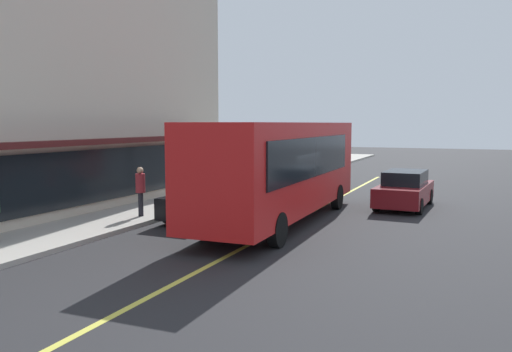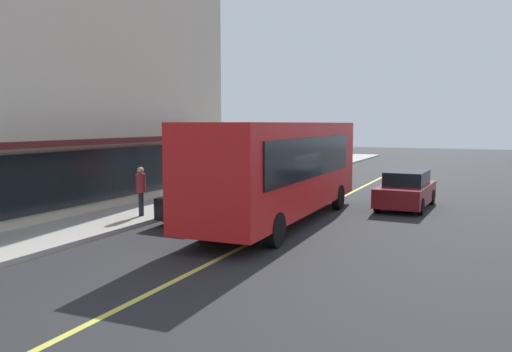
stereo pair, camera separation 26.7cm
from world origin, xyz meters
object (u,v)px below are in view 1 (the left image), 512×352
(traffic_light, at_px, (211,144))
(pedestrian_waiting, at_px, (253,163))
(bus, at_px, (282,166))
(pedestrian_at_corner, at_px, (140,187))
(car_maroon, at_px, (405,190))
(car_black, at_px, (210,198))

(traffic_light, distance_m, pedestrian_waiting, 5.98)
(bus, xyz_separation_m, pedestrian_at_corner, (-1.69, 4.78, -0.77))
(bus, relative_size, car_maroon, 2.55)
(car_black, bearing_deg, car_maroon, -48.97)
(car_black, xyz_separation_m, pedestrian_waiting, (9.82, 2.59, 0.51))
(car_maroon, relative_size, pedestrian_at_corner, 2.47)
(traffic_light, height_order, car_black, traffic_light)
(bus, relative_size, pedestrian_waiting, 6.12)
(bus, distance_m, traffic_light, 6.00)
(traffic_light, bearing_deg, car_black, -152.24)
(car_maroon, bearing_deg, bus, 144.73)
(traffic_light, relative_size, pedestrian_at_corner, 1.81)
(car_maroon, xyz_separation_m, pedestrian_at_corner, (-6.68, 8.31, 0.48))
(car_black, distance_m, pedestrian_waiting, 10.17)
(bus, relative_size, traffic_light, 3.49)
(traffic_light, bearing_deg, pedestrian_waiting, 4.76)
(bus, distance_m, pedestrian_waiting, 10.82)
(pedestrian_waiting, height_order, pedestrian_at_corner, pedestrian_waiting)
(car_maroon, distance_m, pedestrian_at_corner, 10.67)
(car_maroon, height_order, car_black, same)
(bus, height_order, car_maroon, bus)
(pedestrian_at_corner, bearing_deg, car_maroon, -51.18)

